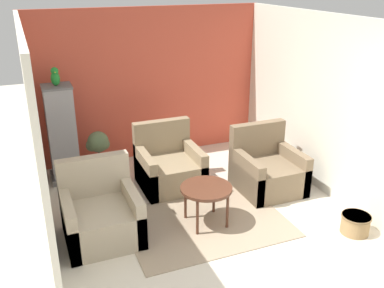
{
  "coord_description": "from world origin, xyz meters",
  "views": [
    {
      "loc": [
        -1.97,
        -3.03,
        3.01
      ],
      "look_at": [
        0.0,
        1.86,
        0.88
      ],
      "focal_mm": 40.0,
      "sensor_mm": 36.0,
      "label": 1
    }
  ],
  "objects_px": {
    "armchair_right": "(267,171)",
    "birdcage": "(62,135)",
    "potted_plant": "(98,147)",
    "wicker_basket": "(355,223)",
    "parrot": "(55,77)",
    "coffee_table": "(206,191)",
    "armchair_middle": "(169,168)",
    "armchair_left": "(101,216)"
  },
  "relations": [
    {
      "from": "armchair_left",
      "to": "potted_plant",
      "type": "height_order",
      "value": "armchair_left"
    },
    {
      "from": "coffee_table",
      "to": "parrot",
      "type": "xyz_separation_m",
      "value": [
        -1.5,
        1.99,
        1.14
      ]
    },
    {
      "from": "birdcage",
      "to": "coffee_table",
      "type": "bearing_deg",
      "value": -52.94
    },
    {
      "from": "coffee_table",
      "to": "birdcage",
      "type": "bearing_deg",
      "value": 127.06
    },
    {
      "from": "coffee_table",
      "to": "potted_plant",
      "type": "bearing_deg",
      "value": 117.22
    },
    {
      "from": "parrot",
      "to": "wicker_basket",
      "type": "xyz_separation_m",
      "value": [
        3.12,
        -2.87,
        -1.48
      ]
    },
    {
      "from": "armchair_left",
      "to": "armchair_middle",
      "type": "xyz_separation_m",
      "value": [
        1.2,
        0.97,
        0.0
      ]
    },
    {
      "from": "armchair_middle",
      "to": "parrot",
      "type": "xyz_separation_m",
      "value": [
        -1.41,
        0.82,
        1.32
      ]
    },
    {
      "from": "coffee_table",
      "to": "armchair_right",
      "type": "distance_m",
      "value": 1.33
    },
    {
      "from": "birdcage",
      "to": "potted_plant",
      "type": "relative_size",
      "value": 2.04
    },
    {
      "from": "wicker_basket",
      "to": "armchair_middle",
      "type": "bearing_deg",
      "value": 129.77
    },
    {
      "from": "potted_plant",
      "to": "wicker_basket",
      "type": "relative_size",
      "value": 2.03
    },
    {
      "from": "parrot",
      "to": "birdcage",
      "type": "bearing_deg",
      "value": -90.0
    },
    {
      "from": "coffee_table",
      "to": "parrot",
      "type": "distance_m",
      "value": 2.74
    },
    {
      "from": "birdcage",
      "to": "parrot",
      "type": "height_order",
      "value": "parrot"
    },
    {
      "from": "armchair_right",
      "to": "wicker_basket",
      "type": "xyz_separation_m",
      "value": [
        0.41,
        -1.42,
        -0.16
      ]
    },
    {
      "from": "birdcage",
      "to": "parrot",
      "type": "relative_size",
      "value": 5.44
    },
    {
      "from": "armchair_right",
      "to": "armchair_middle",
      "type": "relative_size",
      "value": 1.0
    },
    {
      "from": "armchair_middle",
      "to": "potted_plant",
      "type": "xyz_separation_m",
      "value": [
        -0.9,
        0.75,
        0.19
      ]
    },
    {
      "from": "armchair_middle",
      "to": "wicker_basket",
      "type": "xyz_separation_m",
      "value": [
        1.71,
        -2.06,
        -0.16
      ]
    },
    {
      "from": "wicker_basket",
      "to": "armchair_right",
      "type": "bearing_deg",
      "value": 106.18
    },
    {
      "from": "birdcage",
      "to": "parrot",
      "type": "xyz_separation_m",
      "value": [
        0.0,
        0.0,
        0.88
      ]
    },
    {
      "from": "coffee_table",
      "to": "wicker_basket",
      "type": "distance_m",
      "value": 1.88
    },
    {
      "from": "parrot",
      "to": "wicker_basket",
      "type": "relative_size",
      "value": 0.76
    },
    {
      "from": "armchair_middle",
      "to": "armchair_left",
      "type": "bearing_deg",
      "value": -140.98
    },
    {
      "from": "armchair_left",
      "to": "armchair_right",
      "type": "xyz_separation_m",
      "value": [
        2.5,
        0.33,
        0.0
      ]
    },
    {
      "from": "parrot",
      "to": "wicker_basket",
      "type": "distance_m",
      "value": 4.49
    },
    {
      "from": "birdcage",
      "to": "parrot",
      "type": "distance_m",
      "value": 0.88
    },
    {
      "from": "parrot",
      "to": "coffee_table",
      "type": "bearing_deg",
      "value": -52.97
    },
    {
      "from": "armchair_right",
      "to": "birdcage",
      "type": "bearing_deg",
      "value": 151.8
    },
    {
      "from": "armchair_right",
      "to": "armchair_middle",
      "type": "xyz_separation_m",
      "value": [
        -1.3,
        0.64,
        0.0
      ]
    },
    {
      "from": "armchair_right",
      "to": "wicker_basket",
      "type": "relative_size",
      "value": 2.6
    },
    {
      "from": "coffee_table",
      "to": "armchair_middle",
      "type": "xyz_separation_m",
      "value": [
        -0.09,
        1.17,
        -0.18
      ]
    },
    {
      "from": "armchair_right",
      "to": "potted_plant",
      "type": "distance_m",
      "value": 2.61
    },
    {
      "from": "wicker_basket",
      "to": "birdcage",
      "type": "bearing_deg",
      "value": 137.4
    },
    {
      "from": "parrot",
      "to": "potted_plant",
      "type": "distance_m",
      "value": 1.24
    },
    {
      "from": "coffee_table",
      "to": "armchair_left",
      "type": "distance_m",
      "value": 1.32
    },
    {
      "from": "armchair_left",
      "to": "parrot",
      "type": "bearing_deg",
      "value": 96.67
    },
    {
      "from": "armchair_middle",
      "to": "wicker_basket",
      "type": "height_order",
      "value": "armchair_middle"
    },
    {
      "from": "armchair_right",
      "to": "birdcage",
      "type": "xyz_separation_m",
      "value": [
        -2.71,
        1.45,
        0.44
      ]
    },
    {
      "from": "birdcage",
      "to": "wicker_basket",
      "type": "height_order",
      "value": "birdcage"
    },
    {
      "from": "armchair_middle",
      "to": "birdcage",
      "type": "height_order",
      "value": "birdcage"
    }
  ]
}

